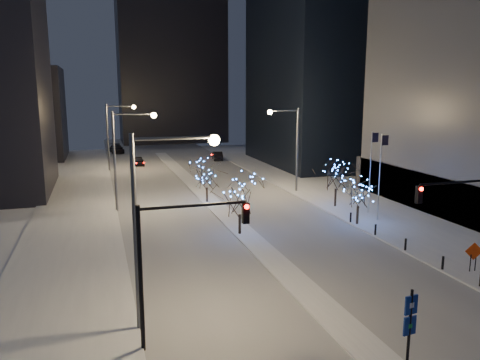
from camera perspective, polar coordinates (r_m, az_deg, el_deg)
name	(u,v)px	position (r m, az deg, el deg)	size (l,w,h in m)	color
ground	(335,320)	(26.34, 11.52, -16.39)	(160.00, 160.00, 0.00)	white
road	(198,189)	(57.87, -5.18, -1.13)	(20.00, 130.00, 0.02)	#A3A9B2
median	(207,197)	(53.09, -4.06, -2.13)	(2.00, 80.00, 0.15)	silver
east_sidewalk	(372,209)	(49.81, 15.78, -3.39)	(10.00, 90.00, 0.15)	silver
west_sidewalk	(72,234)	(42.22, -19.78, -6.17)	(8.00, 90.00, 0.15)	silver
filler_west_far	(9,114)	(91.67, -26.34, 7.25)	(18.00, 16.00, 16.00)	black
horizon_block	(171,51)	(114.16, -8.46, 15.26)	(24.00, 14.00, 42.00)	black
street_lamp_w_near	(157,204)	(23.24, -10.14, -2.92)	(4.40, 0.56, 10.00)	#595E66
street_lamp_w_mid	(125,147)	(47.82, -13.85, 3.96)	(4.40, 0.56, 10.00)	#595E66
street_lamp_w_far	(115,128)	(72.69, -15.04, 6.16)	(4.40, 0.56, 10.00)	#595E66
street_lamp_east	(290,139)	(55.15, 6.15, 5.04)	(3.90, 0.56, 10.00)	#595E66
traffic_signal_west	(174,250)	(21.88, -8.03, -8.47)	(5.26, 0.43, 7.00)	black
traffic_signal_east	(467,216)	(30.51, 25.91, -3.92)	(5.26, 0.43, 7.00)	black
flagpoles	(376,168)	(45.74, 16.21, 1.40)	(1.35, 2.60, 8.00)	silver
bollards	(390,237)	(39.09, 17.79, -6.59)	(0.16, 12.16, 0.90)	black
car_near	(139,161)	(77.77, -12.23, 2.26)	(1.66, 4.13, 1.41)	black
car_mid	(217,156)	(82.17, -2.79, 2.98)	(1.58, 4.54, 1.50)	black
car_far	(117,149)	(94.55, -14.79, 3.71)	(2.30, 5.66, 1.64)	black
holiday_tree_median_near	(240,196)	(38.73, -0.04, -2.01)	(4.26, 4.26, 5.06)	black
holiday_tree_median_far	(207,175)	(50.24, -4.08, 0.62)	(4.06, 4.06, 4.61)	black
holiday_tree_plaza_near	(359,193)	(42.99, 14.25, -1.54)	(3.68, 3.68, 4.28)	black
holiday_tree_plaza_far	(336,175)	(49.03, 11.66, 0.64)	(4.35, 4.35, 5.12)	black
wayfinding_sign	(410,321)	(22.11, 20.02, -15.85)	(0.66, 0.17, 3.69)	black
construction_sign	(474,254)	(34.88, 26.61, -8.07)	(1.16, 0.39, 1.98)	black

